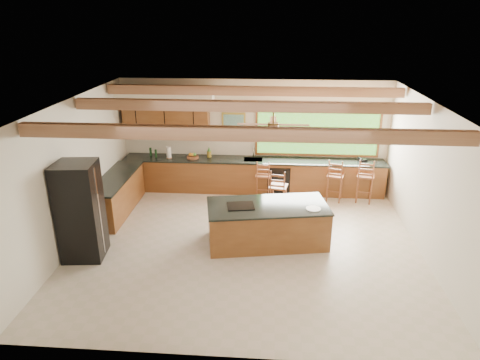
{
  "coord_description": "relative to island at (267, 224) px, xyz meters",
  "views": [
    {
      "loc": [
        0.46,
        -8.0,
        4.61
      ],
      "look_at": [
        -0.2,
        0.8,
        1.14
      ],
      "focal_mm": 32.0,
      "sensor_mm": 36.0,
      "label": 1
    }
  ],
  "objects": [
    {
      "name": "island",
      "position": [
        0.0,
        0.0,
        0.0
      ],
      "size": [
        2.67,
        1.59,
        0.89
      ],
      "rotation": [
        0.0,
        0.0,
        0.17
      ],
      "color": "brown",
      "rests_on": "ground"
    },
    {
      "name": "ground",
      "position": [
        -0.43,
        -0.1,
        -0.44
      ],
      "size": [
        7.2,
        7.2,
        0.0
      ],
      "primitive_type": "plane",
      "color": "beige",
      "rests_on": "ground"
    },
    {
      "name": "counter_run",
      "position": [
        -1.25,
        2.42,
        0.03
      ],
      "size": [
        7.12,
        3.1,
        1.24
      ],
      "color": "brown",
      "rests_on": "ground"
    },
    {
      "name": "bar_stool_d",
      "position": [
        2.48,
        2.26,
        0.27
      ],
      "size": [
        0.51,
        0.51,
        1.19
      ],
      "rotation": [
        0.0,
        0.0,
        -0.22
      ],
      "color": "brown",
      "rests_on": "ground"
    },
    {
      "name": "room_shell",
      "position": [
        -0.6,
        0.55,
        1.78
      ],
      "size": [
        7.27,
        6.54,
        3.02
      ],
      "color": "beige",
      "rests_on": "ground"
    },
    {
      "name": "bar_stool_a",
      "position": [
        -0.14,
        2.29,
        0.2
      ],
      "size": [
        0.4,
        0.4,
        1.08
      ],
      "rotation": [
        0.0,
        0.0,
        -0.05
      ],
      "color": "brown",
      "rests_on": "ground"
    },
    {
      "name": "refrigerator",
      "position": [
        -3.65,
        -0.81,
        0.55
      ],
      "size": [
        0.85,
        0.83,
        1.98
      ],
      "rotation": [
        0.0,
        0.0,
        0.1
      ],
      "color": "black",
      "rests_on": "ground"
    },
    {
      "name": "bar_stool_b",
      "position": [
        0.25,
        1.44,
        0.24
      ],
      "size": [
        0.48,
        0.48,
        1.14
      ],
      "rotation": [
        0.0,
        0.0,
        -0.19
      ],
      "color": "brown",
      "rests_on": "ground"
    },
    {
      "name": "bar_stool_c",
      "position": [
        1.72,
        2.29,
        0.25
      ],
      "size": [
        0.51,
        0.51,
        1.15
      ],
      "rotation": [
        0.0,
        0.0,
        -0.27
      ],
      "color": "brown",
      "rests_on": "ground"
    }
  ]
}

